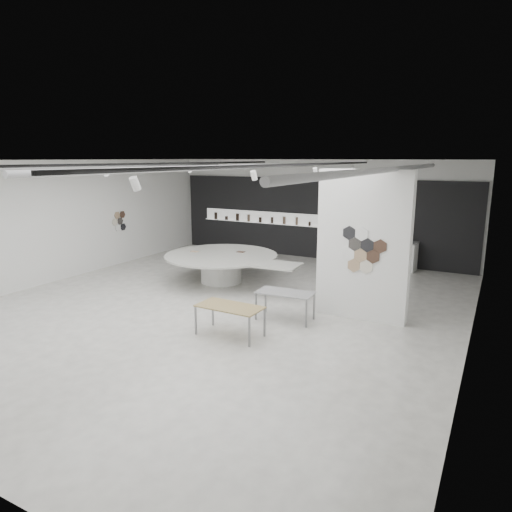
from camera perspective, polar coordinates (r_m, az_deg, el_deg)
The scene contains 7 objects.
room at distance 11.71m, azimuth -5.28°, elevation 3.36°, with size 12.02×14.02×3.82m.
back_wall_display at distance 17.91m, azimuth 7.19°, elevation 4.65°, with size 11.80×0.27×3.10m.
partition_column at distance 11.18m, azimuth 13.24°, elevation 1.25°, with size 2.20×0.38×3.60m.
display_island at distance 14.35m, azimuth -4.15°, elevation -1.03°, with size 4.65×3.71×0.91m.
sample_table_wood at distance 10.07m, azimuth -3.30°, elevation -6.53°, with size 1.47×0.76×0.68m.
sample_table_stone at distance 11.04m, azimuth 3.67°, elevation -4.81°, with size 1.40×0.77×0.70m.
kitchen_counter at distance 16.81m, azimuth 16.47°, elevation 0.17°, with size 1.82×0.81×1.40m.
Camera 1 is at (6.33, -9.63, 3.86)m, focal length 32.00 mm.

